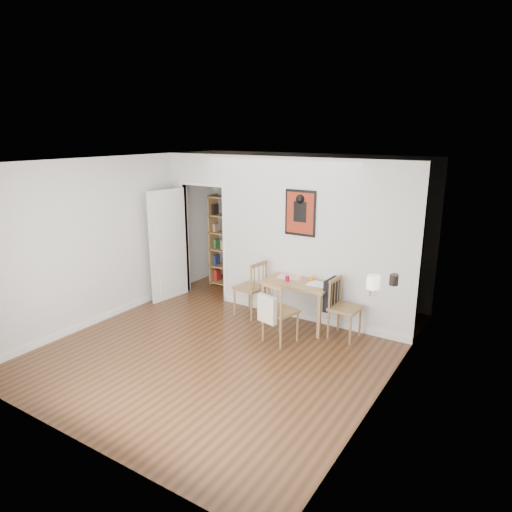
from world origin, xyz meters
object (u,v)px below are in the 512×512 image
Objects in this scene: notebook at (319,284)px; mantel_lamp at (373,283)px; chair_right at (344,308)px; chair_left at (250,288)px; fireplace at (387,331)px; red_glass at (287,279)px; dining_table at (299,286)px; chair_front at (280,312)px; bookshelf at (228,242)px; ceramic_jar_a at (394,280)px; orange_fruit at (311,279)px; ceramic_jar_b at (395,278)px.

mantel_lamp is (1.19, -1.20, 0.57)m from notebook.
mantel_lamp is at bearing -56.19° from chair_right.
chair_left is 0.76× the size of fireplace.
red_glass is 2.07m from mantel_lamp.
red_glass is at bearing 157.54° from fireplace.
mantel_lamp is (0.76, -1.14, 0.84)m from chair_right.
mantel_lamp is (1.53, -1.20, 0.67)m from dining_table.
chair_front reaches higher than red_glass.
bookshelf reaches higher than ceramic_jar_a.
fireplace is at bearing -32.62° from orange_fruit.
dining_table is at bearing 93.10° from chair_front.
mantel_lamp is (3.58, -2.18, 0.42)m from bookshelf.
chair_front is 0.51× the size of bookshelf.
chair_right is 0.97m from red_glass.
chair_left is at bearing -170.27° from orange_fruit.
dining_table is 0.35m from notebook.
dining_table is 0.79m from chair_right.
dining_table is at bearing 175.85° from chair_right.
dining_table is 2.05m from mantel_lamp.
bookshelf is at bearing 157.76° from notebook.
chair_left is 2.60m from fireplace.
fireplace is at bearing -84.36° from ceramic_jar_b.
chair_left is 2.61m from ceramic_jar_b.
bookshelf reaches higher than dining_table.
bookshelf is 5.39× the size of notebook.
chair_right is at bearing -20.15° from bookshelf.
ceramic_jar_b reaches higher than dining_table.
fireplace reaches higher than chair_front.
red_glass is at bearing -176.32° from chair_right.
orange_fruit is (1.01, 0.17, 0.29)m from chair_left.
chair_front is 2.74× the size of notebook.
chair_right is 6.91× the size of ceramic_jar_a.
chair_left is 2.66m from ceramic_jar_a.
ceramic_jar_a is (1.58, -0.01, 0.76)m from chair_front.
notebook is at bearing 155.33° from ceramic_jar_b.
mantel_lamp is 0.63m from ceramic_jar_b.
fireplace is (0.86, -0.79, 0.15)m from chair_right.
dining_table is 2.29m from bookshelf.
chair_front is 2.70m from bookshelf.
chair_left is 0.76m from red_glass.
ceramic_jar_b is at bearing -19.91° from dining_table.
chair_left is 10.83× the size of red_glass.
chair_left is at bearing 154.98° from mantel_lamp.
dining_table is at bearing 152.41° from fireplace.
chair_left is at bearing 146.17° from chair_front.
chair_front is (-0.73, -0.63, -0.00)m from chair_right.
bookshelf is 2.20m from red_glass.
chair_left is at bearing 177.48° from red_glass.
notebook is at bearing 4.08° from chair_left.
dining_table is 1.80m from ceramic_jar_b.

